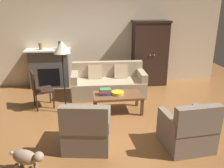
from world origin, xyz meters
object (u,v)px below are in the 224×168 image
side_chair_wooden (39,87)px  dog (27,158)px  mantel_vase_bronze (41,46)px  couch (108,84)px  fireplace (49,68)px  armoire (150,53)px  armchair_near_right (188,131)px  coffee_table (117,97)px  fruit_bowl (118,93)px  armchair_near_left (87,131)px  book_stack (105,92)px  floor_lamp (62,51)px  mantel_vase_slate (61,45)px

side_chair_wooden → dog: bearing=-85.2°
mantel_vase_bronze → couch: bearing=-24.9°
couch → dog: size_ratio=3.65×
fireplace → armoire: bearing=-1.5°
armchair_near_right → side_chair_wooden: bearing=144.5°
coffee_table → fruit_bowl: size_ratio=3.89×
couch → side_chair_wooden: side_chair_wooden is taller
fireplace → armchair_near_left: fireplace is taller
book_stack → armchair_near_right: bearing=-51.0°
fireplace → armchair_near_left: bearing=-72.6°
dog → side_chair_wooden: bearing=94.8°
coffee_table → mantel_vase_bronze: size_ratio=5.91×
coffee_table → armchair_near_left: (-0.72, -1.33, -0.05)m
fireplace → book_stack: bearing=-52.7°
coffee_table → dog: bearing=-130.4°
armchair_near_left → side_chair_wooden: bearing=121.3°
armoire → armchair_near_right: 3.45m
armchair_near_left → armoire: bearing=58.6°
armoire → armchair_near_right: (-0.24, -3.38, -0.63)m
floor_lamp → dog: bearing=-102.4°
armchair_near_left → armchair_near_right: size_ratio=1.00×
dog → floor_lamp: bearing=77.6°
mantel_vase_bronze → dog: mantel_vase_bronze is taller
armoire → mantel_vase_slate: size_ratio=8.10×
coffee_table → side_chair_wooden: size_ratio=1.22×
armoire → floor_lamp: armoire is taller
armchair_near_right → side_chair_wooden: (-2.77, 1.97, 0.20)m
fireplace → coffee_table: 2.59m
mantel_vase_slate → side_chair_wooden: bearing=-106.6°
book_stack → armoire: bearing=50.7°
coffee_table → book_stack: bearing=178.1°
armoire → coffee_table: bearing=-123.6°
coffee_table → fireplace: bearing=132.1°
coffee_table → fruit_bowl: bearing=10.5°
mantel_vase_slate → dog: mantel_vase_slate is taller
coffee_table → dog: 2.47m
armchair_near_left → floor_lamp: (-0.45, 1.40, 1.09)m
fireplace → mantel_vase_bronze: 0.67m
armchair_near_right → side_chair_wooden: size_ratio=0.98×
book_stack → fireplace: bearing=127.3°
side_chair_wooden → floor_lamp: size_ratio=0.55×
book_stack → dog: bearing=-125.0°
coffee_table → armchair_near_right: 1.83m
mantel_vase_bronze → fruit_bowl: bearing=-44.7°
book_stack → mantel_vase_slate: bearing=119.6°
armoire → mantel_vase_bronze: armoire is taller
mantel_vase_slate → floor_lamp: (0.18, -1.82, 0.17)m
mantel_vase_slate → coffee_table: bearing=-54.5°
coffee_table → armchair_near_left: armchair_near_left is taller
mantel_vase_bronze → armchair_near_right: size_ratio=0.21×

